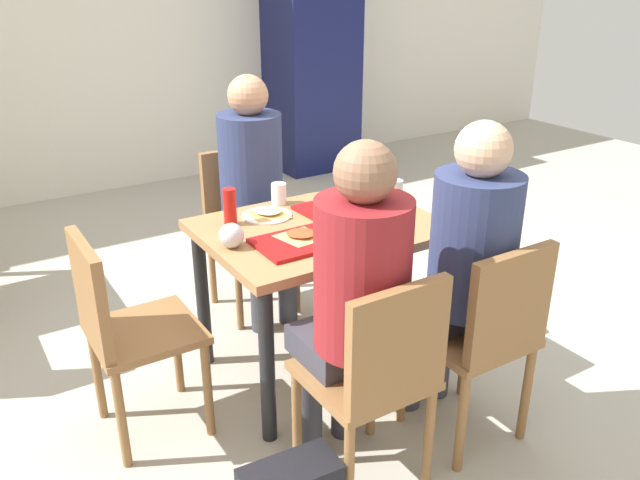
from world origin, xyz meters
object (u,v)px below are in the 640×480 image
at_px(paper_plate_near_edge, 377,232).
at_px(chair_far_side, 245,217).
at_px(tray_red_near, 301,242).
at_px(foil_bundle, 231,235).
at_px(tray_red_far, 339,208).
at_px(drink_fridge, 312,62).
at_px(plastic_cup_b, 369,237).
at_px(condiment_bottle, 230,207).
at_px(pizza_slice_a, 301,235).
at_px(chair_near_left, 378,372).
at_px(person_in_red, 355,290).
at_px(paper_plate_center, 267,216).
at_px(main_table, 320,248).
at_px(plastic_cup_a, 279,194).
at_px(chair_near_right, 486,331).
at_px(chair_left_end, 122,324).
at_px(soda_can, 396,193).
at_px(pizza_slice_c, 268,213).
at_px(pizza_slice_d, 376,230).
at_px(person_in_brown_jacket, 465,257).
at_px(pizza_slice_b, 338,205).
at_px(person_far_side, 255,180).

bearing_deg(paper_plate_near_edge, chair_far_side, 98.73).
bearing_deg(tray_red_near, foil_bundle, 155.42).
xyz_separation_m(tray_red_far, drink_fridge, (1.52, 2.74, 0.22)).
relative_size(plastic_cup_b, drink_fridge, 0.05).
bearing_deg(condiment_bottle, pizza_slice_a, -61.89).
bearing_deg(chair_near_left, drink_fridge, 61.78).
distance_m(person_in_red, paper_plate_center, 0.84).
bearing_deg(chair_near_left, person_in_red, 90.00).
relative_size(paper_plate_center, foil_bundle, 2.20).
height_order(main_table, tray_red_far, tray_red_far).
distance_m(plastic_cup_a, drink_fridge, 3.06).
relative_size(main_table, chair_near_right, 1.16).
bearing_deg(chair_left_end, main_table, 0.00).
relative_size(person_in_red, soda_can, 10.40).
xyz_separation_m(main_table, paper_plate_near_edge, (0.15, -0.21, 0.11)).
height_order(paper_plate_near_edge, plastic_cup_a, plastic_cup_a).
bearing_deg(pizza_slice_c, main_table, -55.78).
xyz_separation_m(person_in_red, tray_red_near, (0.07, 0.49, -0.02)).
bearing_deg(pizza_slice_a, tray_red_near, -124.51).
relative_size(person_in_red, pizza_slice_d, 6.63).
xyz_separation_m(chair_near_left, chair_far_side, (0.25, 1.52, 0.00)).
height_order(main_table, person_in_red, person_in_red).
height_order(chair_left_end, tray_red_near, chair_left_end).
bearing_deg(drink_fridge, main_table, -120.67).
xyz_separation_m(chair_left_end, person_in_brown_jacket, (1.13, -0.62, 0.25)).
relative_size(plastic_cup_a, drink_fridge, 0.05).
bearing_deg(main_table, pizza_slice_d, -55.97).
relative_size(tray_red_far, plastic_cup_b, 3.60).
height_order(chair_near_right, chair_left_end, same).
bearing_deg(tray_red_far, chair_left_end, -173.85).
bearing_deg(chair_near_right, chair_left_end, 145.96).
bearing_deg(pizza_slice_b, person_in_red, -119.48).
distance_m(paper_plate_center, drink_fridge, 3.23).
bearing_deg(plastic_cup_a, paper_plate_near_edge, -71.84).
bearing_deg(person_in_brown_jacket, pizza_slice_a, 127.99).
bearing_deg(plastic_cup_a, drink_fridge, 55.85).
relative_size(chair_left_end, pizza_slice_c, 3.85).
bearing_deg(tray_red_near, pizza_slice_d, -13.83).
xyz_separation_m(person_in_brown_jacket, pizza_slice_c, (-0.39, 0.83, -0.01)).
distance_m(paper_plate_center, condiment_bottle, 0.19).
xyz_separation_m(paper_plate_center, drink_fridge, (1.84, 2.64, 0.23)).
bearing_deg(plastic_cup_b, paper_plate_center, 108.16).
bearing_deg(chair_far_side, main_table, -90.00).
relative_size(chair_left_end, person_in_brown_jacket, 0.68).
bearing_deg(tray_red_far, paper_plate_center, 163.66).
height_order(person_far_side, soda_can, person_far_side).
bearing_deg(tray_red_far, plastic_cup_b, -108.89).
bearing_deg(soda_can, person_far_side, 124.99).
bearing_deg(plastic_cup_b, main_table, 94.41).
height_order(chair_left_end, pizza_slice_c, chair_left_end).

